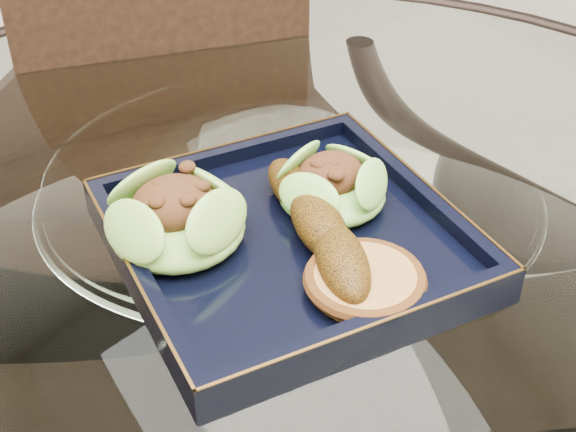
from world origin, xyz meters
TOP-DOWN VIEW (x-y plane):
  - dining_table at (-0.00, -0.00)m, footprint 1.13×1.13m
  - dining_chair at (0.03, 0.28)m, footprint 0.47×0.47m
  - navy_plate at (-0.03, -0.04)m, footprint 0.29×0.29m
  - lettuce_wrap_left at (-0.11, 0.00)m, footprint 0.12×0.12m
  - lettuce_wrap_right at (0.03, -0.02)m, footprint 0.10×0.10m
  - roasted_plantain at (-0.01, -0.06)m, footprint 0.08×0.19m
  - crumb_patty at (-0.01, -0.13)m, footprint 0.10×0.10m

SIDE VIEW (x-z plane):
  - dining_chair at x=0.03m, z-range 0.05..0.94m
  - dining_table at x=0.00m, z-range 0.21..0.98m
  - navy_plate at x=-0.03m, z-range 0.76..0.78m
  - crumb_patty at x=-0.01m, z-range 0.78..0.80m
  - lettuce_wrap_right at x=0.03m, z-range 0.78..0.82m
  - roasted_plantain at x=-0.01m, z-range 0.78..0.82m
  - lettuce_wrap_left at x=-0.11m, z-range 0.78..0.82m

